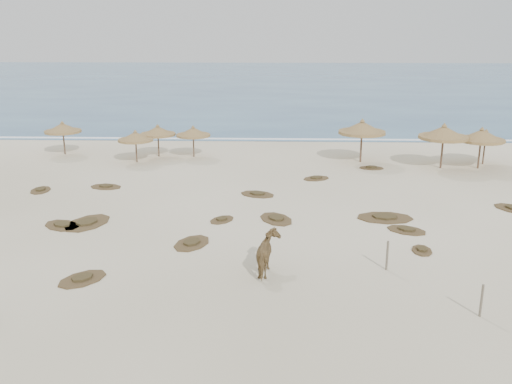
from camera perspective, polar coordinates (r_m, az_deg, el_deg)
ground at (r=25.11m, az=-1.91°, el=-6.37°), size 160.00×160.00×0.00m
ocean at (r=98.57m, az=0.90°, el=10.88°), size 200.00×100.00×0.01m
foam_line at (r=50.06m, az=-0.02°, el=5.31°), size 70.00×0.60×0.01m
palapa_0 at (r=46.35m, az=-18.77°, el=6.05°), size 2.79×2.79×2.60m
palapa_1 at (r=43.78m, az=-9.80°, el=6.00°), size 3.45×3.45×2.49m
palapa_2 at (r=42.26m, az=-11.96°, el=5.41°), size 2.89×2.89×2.40m
palapa_3 at (r=43.31m, az=-6.30°, el=5.95°), size 3.15×3.15×2.42m
palapa_4 at (r=41.98m, az=10.56°, el=6.28°), size 3.89×3.89×3.20m
palapa_5 at (r=41.55m, az=18.26°, el=5.62°), size 3.82×3.82×3.20m
palapa_6 at (r=42.37m, az=21.61°, el=5.22°), size 3.84×3.84×2.95m
palapa_7 at (r=43.84m, az=21.98°, el=5.13°), size 3.17×3.17×2.57m
horse at (r=23.07m, az=1.24°, el=-6.21°), size 1.05×2.07×1.70m
fence_post_near at (r=24.08m, az=12.99°, el=-6.21°), size 0.10×0.10×1.27m
fence_post_far at (r=21.42m, az=21.62°, el=-10.07°), size 0.12×0.12×1.21m
scrub_0 at (r=30.20m, az=-18.82°, el=-3.15°), size 2.55×2.38×0.16m
scrub_1 at (r=30.18m, az=-16.52°, el=-2.95°), size 2.74×3.33×0.16m
scrub_2 at (r=29.44m, az=-3.43°, el=-2.76°), size 1.66×1.80×0.16m
scrub_3 at (r=29.52m, az=2.03°, el=-2.69°), size 2.34×2.69×0.16m
scrub_4 at (r=28.90m, az=14.83°, el=-3.68°), size 2.32×2.08×0.16m
scrub_6 at (r=36.47m, az=-14.79°, el=0.54°), size 2.19×1.65×0.16m
scrub_7 at (r=37.38m, az=6.04°, el=1.39°), size 2.12×1.84×0.16m
scrub_8 at (r=36.93m, az=-20.75°, el=0.19°), size 1.30×1.86×0.16m
scrub_9 at (r=26.50m, az=-6.44°, el=-5.08°), size 2.14×2.57×0.16m
scrub_10 at (r=40.67m, az=11.47°, el=2.39°), size 1.82×1.30×0.16m
scrub_11 at (r=23.85m, az=-16.98°, el=-8.29°), size 2.34×2.43×0.16m
scrub_12 at (r=26.59m, az=16.25°, el=-5.60°), size 1.01×1.44×0.16m
scrub_13 at (r=33.72m, az=0.15°, el=-0.20°), size 2.46×2.08×0.16m
scrub_14 at (r=30.45m, az=12.76°, el=-2.49°), size 2.96×1.95×0.16m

